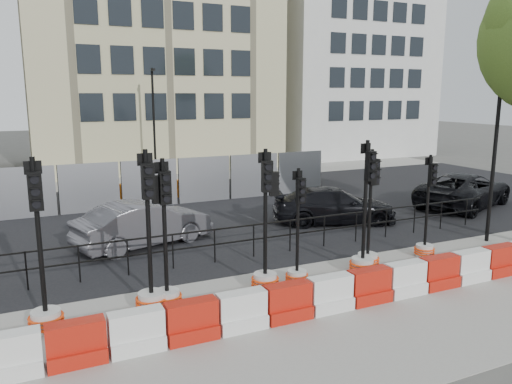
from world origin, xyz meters
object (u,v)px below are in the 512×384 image
lamp_post_near (496,142)px  traffic_signal_h (426,236)px  car_c (334,206)px  traffic_signal_d (266,258)px  traffic_signal_a (44,297)px

lamp_post_near → traffic_signal_h: lamp_post_near is taller
lamp_post_near → car_c: (-3.17, 4.08, -2.57)m
lamp_post_near → car_c: 5.77m
traffic_signal_d → traffic_signal_h: size_ratio=1.15×
traffic_signal_a → traffic_signal_d: 4.93m
traffic_signal_a → traffic_signal_d: size_ratio=1.02×
lamp_post_near → traffic_signal_h: bearing=-173.8°
car_c → lamp_post_near: bearing=-122.3°
traffic_signal_a → car_c: bearing=23.9°
lamp_post_near → traffic_signal_a: lamp_post_near is taller
lamp_post_near → car_c: size_ratio=1.23×
traffic_signal_d → traffic_signal_h: traffic_signal_d is taller
traffic_signal_h → lamp_post_near: bearing=4.1°
traffic_signal_d → lamp_post_near: bearing=12.3°
lamp_post_near → traffic_signal_d: bearing=-175.7°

